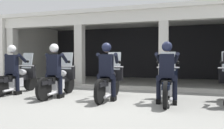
# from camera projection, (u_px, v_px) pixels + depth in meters

# --- Properties ---
(ground_plane) EXTENTS (80.00, 80.00, 0.00)m
(ground_plane) POSITION_uv_depth(u_px,v_px,m) (131.00, 86.00, 9.01)
(ground_plane) COLOR gray
(station_building) EXTENTS (11.51, 5.12, 3.15)m
(station_building) POSITION_uv_depth(u_px,v_px,m) (133.00, 41.00, 11.21)
(station_building) COLOR black
(station_building) RESTS_ON ground
(kerb_strip) EXTENTS (11.01, 0.24, 0.12)m
(kerb_strip) POSITION_uv_depth(u_px,v_px,m) (116.00, 87.00, 8.28)
(kerb_strip) COLOR #B7B5AD
(kerb_strip) RESTS_ON ground
(motorcycle_far_left) EXTENTS (0.62, 2.04, 1.35)m
(motorcycle_far_left) POSITION_uv_depth(u_px,v_px,m) (19.00, 78.00, 7.25)
(motorcycle_far_left) COLOR black
(motorcycle_far_left) RESTS_ON ground
(police_officer_far_left) EXTENTS (0.63, 0.61, 1.58)m
(police_officer_far_left) POSITION_uv_depth(u_px,v_px,m) (12.00, 65.00, 6.96)
(police_officer_far_left) COLOR black
(police_officer_far_left) RESTS_ON ground
(motorcycle_left) EXTENTS (0.62, 2.04, 1.35)m
(motorcycle_left) POSITION_uv_depth(u_px,v_px,m) (60.00, 80.00, 6.67)
(motorcycle_left) COLOR black
(motorcycle_left) RESTS_ON ground
(police_officer_left) EXTENTS (0.63, 0.61, 1.58)m
(police_officer_left) POSITION_uv_depth(u_px,v_px,m) (54.00, 66.00, 6.39)
(police_officer_left) COLOR black
(police_officer_left) RESTS_ON ground
(motorcycle_center) EXTENTS (0.62, 2.04, 1.35)m
(motorcycle_center) POSITION_uv_depth(u_px,v_px,m) (110.00, 81.00, 6.24)
(motorcycle_center) COLOR black
(motorcycle_center) RESTS_ON ground
(police_officer_center) EXTENTS (0.63, 0.61, 1.58)m
(police_officer_center) POSITION_uv_depth(u_px,v_px,m) (107.00, 66.00, 5.96)
(police_officer_center) COLOR black
(police_officer_center) RESTS_ON ground
(motorcycle_right) EXTENTS (0.62, 2.04, 1.35)m
(motorcycle_right) POSITION_uv_depth(u_px,v_px,m) (167.00, 83.00, 5.78)
(motorcycle_right) COLOR black
(motorcycle_right) RESTS_ON ground
(police_officer_right) EXTENTS (0.63, 0.61, 1.58)m
(police_officer_right) POSITION_uv_depth(u_px,v_px,m) (167.00, 67.00, 5.50)
(police_officer_right) COLOR black
(police_officer_right) RESTS_ON ground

